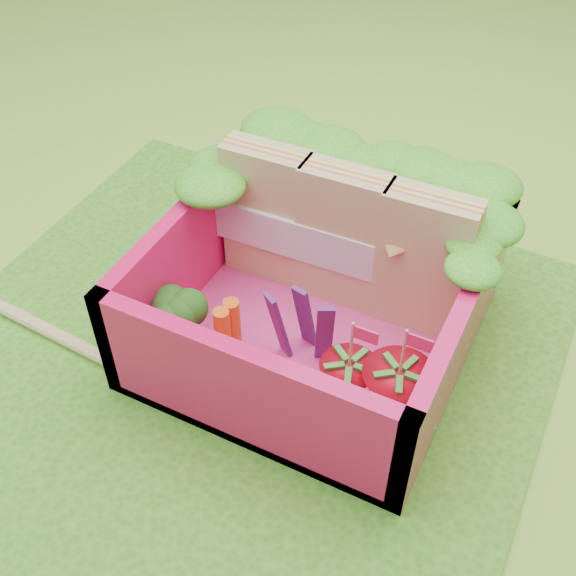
% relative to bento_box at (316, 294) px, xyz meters
% --- Properties ---
extents(ground, '(14.00, 14.00, 0.00)m').
position_rel_bento_box_xyz_m(ground, '(-0.27, -0.28, -0.31)').
color(ground, '#9CDA3D').
rests_on(ground, ground).
extents(placemat, '(2.60, 2.60, 0.03)m').
position_rel_bento_box_xyz_m(placemat, '(-0.27, -0.28, -0.29)').
color(placemat, '#479120').
rests_on(placemat, ground).
extents(bento_floor, '(1.30, 1.30, 0.05)m').
position_rel_bento_box_xyz_m(bento_floor, '(0.00, 0.00, -0.25)').
color(bento_floor, '#E53A8E').
rests_on(bento_floor, placemat).
extents(bento_box, '(1.30, 1.30, 0.55)m').
position_rel_bento_box_xyz_m(bento_box, '(0.00, 0.00, 0.00)').
color(bento_box, '#ED145D').
rests_on(bento_box, placemat).
extents(lettuce_ruffle, '(1.43, 0.76, 0.11)m').
position_rel_bento_box_xyz_m(lettuce_ruffle, '(-0.00, 0.46, 0.33)').
color(lettuce_ruffle, '#2B8518').
rests_on(lettuce_ruffle, bento_box).
extents(sandwich_stack, '(1.24, 0.21, 0.68)m').
position_rel_bento_box_xyz_m(sandwich_stack, '(0.00, 0.26, 0.11)').
color(sandwich_stack, tan).
rests_on(sandwich_stack, bento_floor).
extents(broccoli, '(0.32, 0.32, 0.26)m').
position_rel_bento_box_xyz_m(broccoli, '(-0.51, -0.34, -0.04)').
color(broccoli, '#5A8D44').
rests_on(broccoli, bento_floor).
extents(carrot_sticks, '(0.08, 0.13, 0.27)m').
position_rel_bento_box_xyz_m(carrot_sticks, '(-0.28, -0.28, -0.09)').
color(carrot_sticks, orange).
rests_on(carrot_sticks, bento_floor).
extents(purple_wedges, '(0.26, 0.14, 0.38)m').
position_rel_bento_box_xyz_m(purple_wedges, '(0.01, -0.16, -0.04)').
color(purple_wedges, '#521A5B').
rests_on(purple_wedges, bento_floor).
extents(strawberry_left, '(0.23, 0.23, 0.47)m').
position_rel_bento_box_xyz_m(strawberry_left, '(0.28, -0.30, -0.10)').
color(strawberry_left, '#BA0B17').
rests_on(strawberry_left, bento_floor).
extents(strawberry_right, '(0.28, 0.28, 0.52)m').
position_rel_bento_box_xyz_m(strawberry_right, '(0.48, -0.29, -0.08)').
color(strawberry_right, '#BA0B17').
rests_on(strawberry_right, bento_floor).
extents(snap_peas, '(0.55, 0.37, 0.05)m').
position_rel_bento_box_xyz_m(snap_peas, '(0.35, -0.30, -0.20)').
color(snap_peas, green).
rests_on(snap_peas, bento_floor).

